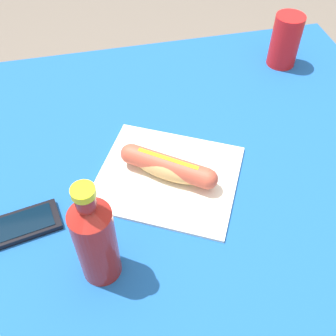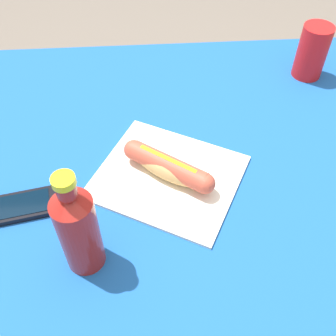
# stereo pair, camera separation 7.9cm
# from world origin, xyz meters

# --- Properties ---
(ground_plane) EXTENTS (6.00, 6.00, 0.00)m
(ground_plane) POSITION_xyz_m (0.00, 0.00, 0.00)
(ground_plane) COLOR #6B6056
(ground_plane) RESTS_ON ground
(dining_table) EXTENTS (1.09, 0.97, 0.74)m
(dining_table) POSITION_xyz_m (0.00, 0.00, 0.61)
(dining_table) COLOR brown
(dining_table) RESTS_ON ground
(paper_wrapper) EXTENTS (0.35, 0.34, 0.01)m
(paper_wrapper) POSITION_xyz_m (-0.02, -0.00, 0.75)
(paper_wrapper) COLOR silver
(paper_wrapper) RESTS_ON dining_table
(hot_dog) EXTENTS (0.17, 0.14, 0.05)m
(hot_dog) POSITION_xyz_m (-0.02, -0.00, 0.78)
(hot_dog) COLOR tan
(hot_dog) RESTS_ON paper_wrapper
(cell_phone) EXTENTS (0.15, 0.09, 0.01)m
(cell_phone) POSITION_xyz_m (-0.30, -0.06, 0.75)
(cell_phone) COLOR black
(cell_phone) RESTS_ON dining_table
(soda_bottle) EXTENTS (0.06, 0.06, 0.22)m
(soda_bottle) POSITION_xyz_m (-0.17, -0.17, 0.84)
(soda_bottle) COLOR maroon
(soda_bottle) RESTS_ON dining_table
(drinking_cup) EXTENTS (0.07, 0.07, 0.13)m
(drinking_cup) POSITION_xyz_m (0.36, 0.32, 0.81)
(drinking_cup) COLOR red
(drinking_cup) RESTS_ON dining_table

